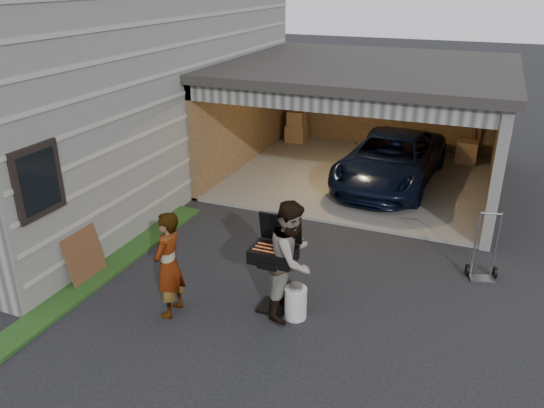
% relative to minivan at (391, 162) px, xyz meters
% --- Properties ---
extents(ground, '(80.00, 80.00, 0.00)m').
position_rel_minivan_xyz_m(ground, '(-1.55, -6.20, -0.62)').
color(ground, black).
rests_on(ground, ground).
extents(house, '(7.00, 11.00, 5.50)m').
position_rel_minivan_xyz_m(house, '(-7.55, -2.20, 2.13)').
color(house, '#474744').
rests_on(house, ground).
extents(groundcover_strip, '(0.50, 8.00, 0.06)m').
position_rel_minivan_xyz_m(groundcover_strip, '(-3.80, -7.20, -0.59)').
color(groundcover_strip, '#193814').
rests_on(groundcover_strip, ground).
extents(garage, '(6.80, 6.30, 2.90)m').
position_rel_minivan_xyz_m(garage, '(-0.79, 0.59, 1.25)').
color(garage, '#605E59').
rests_on(garage, ground).
extents(minivan, '(2.33, 4.56, 1.23)m').
position_rel_minivan_xyz_m(minivan, '(0.00, 0.00, 0.00)').
color(minivan, black).
rests_on(minivan, ground).
extents(woman, '(0.43, 0.63, 1.69)m').
position_rel_minivan_xyz_m(woman, '(-2.05, -6.70, 0.23)').
color(woman, '#A8C4D4').
rests_on(woman, ground).
extents(man, '(0.76, 0.95, 1.86)m').
position_rel_minivan_xyz_m(man, '(-0.36, -5.97, 0.31)').
color(man, '#4C2A1D').
rests_on(man, ground).
extents(bbq_grill, '(0.68, 0.59, 1.50)m').
position_rel_minivan_xyz_m(bbq_grill, '(-0.65, -5.96, 0.28)').
color(bbq_grill, black).
rests_on(bbq_grill, ground).
extents(propane_tank, '(0.44, 0.44, 0.51)m').
position_rel_minivan_xyz_m(propane_tank, '(-0.25, -6.08, -0.36)').
color(propane_tank, silver).
rests_on(propane_tank, ground).
extents(plywood_panel, '(0.22, 0.79, 0.88)m').
position_rel_minivan_xyz_m(plywood_panel, '(-3.95, -6.39, -0.18)').
color(plywood_panel, '#512E1C').
rests_on(plywood_panel, ground).
extents(hand_truck, '(0.53, 0.46, 1.22)m').
position_rel_minivan_xyz_m(hand_truck, '(2.33, -3.79, -0.38)').
color(hand_truck, slate).
rests_on(hand_truck, ground).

